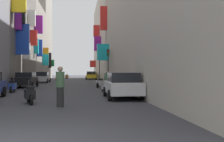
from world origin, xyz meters
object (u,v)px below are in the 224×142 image
traffic_light_far_corner (100,62)px  parked_car_black (26,79)px  parked_car_white (123,85)px  scooter_red (58,79)px  parked_car_silver (42,77)px  scooter_orange (67,77)px  parked_car_yellow (91,75)px  parked_car_green (91,75)px  scooter_black (30,94)px  scooter_white (100,83)px  scooter_silver (107,86)px  pedestrian_crossing (60,86)px  traffic_light_near_corner (108,61)px  scooter_blue (12,86)px  pedestrian_near_left (107,80)px

traffic_light_far_corner → parked_car_black: bearing=-120.1°
parked_car_white → parked_car_black: size_ratio=0.90×
parked_car_black → traffic_light_far_corner: (8.16, 14.07, 2.16)m
scooter_red → traffic_light_far_corner: bearing=8.8°
parked_car_silver → scooter_orange: parked_car_silver is taller
parked_car_yellow → parked_car_green: bearing=87.7°
parked_car_silver → scooter_red: parked_car_silver is taller
parked_car_white → scooter_black: 5.23m
scooter_black → scooter_white: size_ratio=1.00×
scooter_silver → scooter_orange: same height
pedestrian_crossing → scooter_red: bearing=94.7°
scooter_silver → traffic_light_near_corner: bearing=83.4°
scooter_red → scooter_orange: 16.26m
traffic_light_far_corner → scooter_black: bearing=-101.1°
scooter_orange → scooter_black: bearing=-89.7°
scooter_silver → scooter_orange: size_ratio=0.91×
parked_car_black → scooter_black: parked_car_black is taller
scooter_black → pedestrian_crossing: size_ratio=1.04×
scooter_red → parked_car_silver: bearing=-138.0°
parked_car_black → scooter_red: 13.27m
parked_car_yellow → parked_car_black: (-7.28, -24.15, -0.02)m
scooter_blue → scooter_black: bearing=-70.7°
pedestrian_crossing → scooter_orange: bearing=92.4°
parked_car_yellow → parked_car_black: 25.22m
parked_car_black → scooter_blue: bearing=-88.2°
pedestrian_near_left → parked_car_silver: bearing=114.7°
parked_car_yellow → scooter_silver: 31.32m
scooter_black → traffic_light_near_corner: bearing=70.5°
scooter_white → traffic_light_far_corner: bearing=86.1°
scooter_black → pedestrian_near_left: bearing=62.0°
parked_car_green → traffic_light_near_corner: 27.61m
scooter_black → scooter_red: bearing=91.6°
scooter_orange → pedestrian_crossing: 44.17m
parked_car_black → scooter_white: size_ratio=2.40×
parked_car_black → traffic_light_near_corner: 8.67m
parked_car_green → scooter_orange: bearing=-178.2°
scooter_blue → parked_car_black: bearing=91.8°
scooter_blue → parked_car_white: bearing=-36.5°
parked_car_black → pedestrian_near_left: (7.41, -4.67, 0.03)m
scooter_silver → scooter_black: 7.59m
parked_car_white → scooter_blue: bearing=143.5°
parked_car_silver → pedestrian_near_left: bearing=-65.3°
pedestrian_crossing → scooter_white: bearing=78.6°
parked_car_black → parked_car_white: bearing=-56.4°
parked_car_yellow → scooter_silver: (-0.13, -31.32, -0.33)m
scooter_red → scooter_black: same height
parked_car_silver → scooter_white: (7.10, -12.28, -0.31)m
parked_car_silver → traffic_light_near_corner: 12.57m
parked_car_silver → scooter_black: (2.75, -24.71, -0.31)m
parked_car_silver → parked_car_yellow: bearing=60.5°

